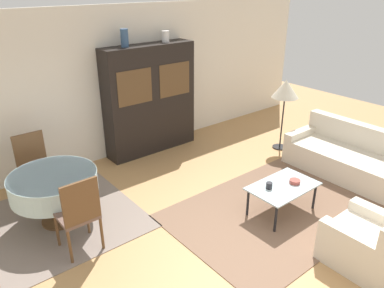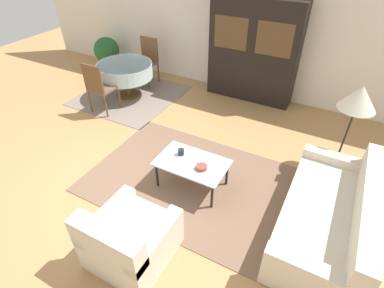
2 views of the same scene
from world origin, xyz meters
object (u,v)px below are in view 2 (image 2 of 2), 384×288
Objects in this scene: coffee_table at (192,164)px; cup at (181,152)px; couch at (329,218)px; floor_lamp at (359,100)px; potted_plant at (107,51)px; dining_chair_far at (147,58)px; bowl at (201,167)px; dining_chair_near at (99,86)px; display_cabinet at (253,51)px; armchair at (129,241)px; dining_table at (125,71)px.

coffee_table is 0.24m from cup.
coffee_table is (-1.83, -0.03, 0.11)m from couch.
potted_plant is (-5.65, 1.26, -0.69)m from floor_lamp.
couch is 1.95× the size of dining_chair_far.
potted_plant is (-3.66, 2.63, -0.00)m from cup.
dining_chair_far is 6.81× the size of bowl.
dining_chair_near reaches higher than couch.
display_cabinet is at bearing -170.04° from dining_chair_far.
bowl is at bearing -136.72° from floor_lamp.
armchair is at bearing -87.70° from display_cabinet.
armchair is 0.88× the size of coffee_table.
dining_table is (-2.50, 3.13, 0.29)m from armchair.
dining_chair_far reaches higher than bowl.
cup is (-2.04, 0.04, 0.19)m from couch.
floor_lamp is (4.33, -1.14, 0.59)m from dining_chair_far.
couch is at bearing 3.21° from bowl.
dining_chair_far is (-4.38, 2.55, 0.29)m from couch.
dining_chair_far reaches higher than dining_table.
couch is at bearing -1.21° from cup.
potted_plant is at bearing 145.75° from bowl.
potted_plant is (-1.33, 0.92, -0.10)m from dining_table.
armchair is 0.76× the size of dining_table.
dining_chair_far is 1.33m from potted_plant.
dining_table is 2.90m from cup.
dining_chair_far is (-2.50, 3.93, 0.28)m from armchair.
display_cabinet is at bearing 4.50° from potted_plant.
couch is 1.95× the size of dining_chair_near.
floor_lamp is (1.77, 1.44, 0.78)m from coffee_table.
display_cabinet is 1.47× the size of floor_lamp.
potted_plant is at bearing 167.41° from floor_lamp.
couch is 21.88× the size of cup.
armchair reaches higher than cup.
dining_chair_near is at bearing 77.72° from couch.
dining_chair_near is 6.81× the size of bowl.
armchair is 5.58m from potted_plant.
dining_chair_near reaches higher than potted_plant.
display_cabinet is 1.99× the size of dining_chair_far.
coffee_table is at bearing 160.81° from bowl.
dining_chair_near is (-2.50, 2.33, 0.28)m from armchair.
dining_chair_near is 11.21× the size of cup.
dining_chair_near is (-4.38, 0.95, 0.29)m from couch.
armchair is 1.35m from coffee_table.
floor_lamp is 9.19× the size of bowl.
potted_plant is (-3.66, -0.29, -0.53)m from display_cabinet.
dining_chair_near is at bearing -52.34° from potted_plant.
bowl is at bearing -19.19° from coffee_table.
cup is at bearing 161.13° from coffee_table.
dining_table reaches higher than bowl.
floor_lamp reaches higher than cup.
couch is 2.41× the size of potted_plant.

